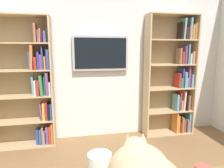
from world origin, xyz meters
The scene contains 4 objects.
wall_back centered at (0.00, -2.23, 1.35)m, with size 4.52×0.06×2.70m, color silver.
bookshelf_left centered at (-1.30, -2.06, 0.99)m, with size 0.86×0.28×2.04m.
bookshelf_right centered at (1.08, -2.06, 0.94)m, with size 0.94×0.28×1.96m.
wall_mounted_tv centered at (-0.02, -2.15, 1.41)m, with size 0.90×0.07×0.55m.
Camera 1 is at (0.43, 1.06, 1.47)m, focal length 31.93 mm.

